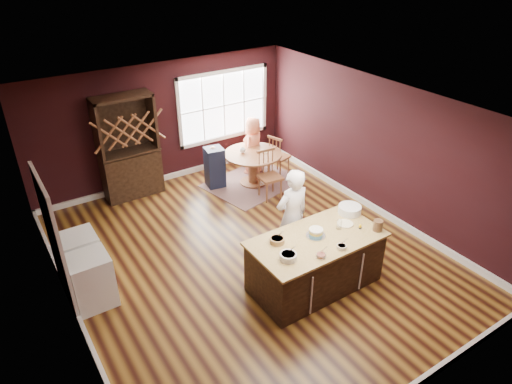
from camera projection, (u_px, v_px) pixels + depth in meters
room_shell at (249, 188)px, 7.48m from camera, size 7.00×7.00×7.00m
window at (224, 106)px, 10.65m from camera, size 2.36×0.10×1.66m
doorway at (56, 245)px, 6.67m from camera, size 0.08×1.26×2.13m
kitchen_island at (315, 263)px, 7.24m from camera, size 2.10×1.10×0.92m
dining_table at (253, 162)px, 10.23m from camera, size 1.29×1.29×0.75m
baker at (292, 217)px, 7.61m from camera, size 0.64×0.42×1.75m
layer_cake at (316, 233)px, 7.02m from camera, size 0.31×0.31×0.12m
bowl_blue at (288, 256)px, 6.52m from camera, size 0.25×0.25×0.10m
bowl_yellow at (277, 240)px, 6.87m from camera, size 0.23×0.23×0.08m
bowl_pink at (321, 256)px, 6.57m from camera, size 0.15×0.15×0.06m
bowl_olive at (342, 247)px, 6.75m from camera, size 0.15×0.15×0.06m
drinking_glass at (339, 225)px, 7.18m from camera, size 0.08×0.08×0.16m
dinner_plate at (345, 224)px, 7.33m from camera, size 0.26×0.26×0.02m
white_tub at (350, 209)px, 7.60m from camera, size 0.38×0.38×0.13m
stoneware_crock at (378, 225)px, 7.14m from camera, size 0.15×0.15×0.18m
toy_figurine at (360, 227)px, 7.20m from camera, size 0.05×0.05×0.08m
rug at (253, 183)px, 10.49m from camera, size 2.29×1.94×0.01m
chair_east at (279, 155)px, 10.64m from camera, size 0.51×0.53×1.01m
chair_south at (270, 175)px, 9.66m from camera, size 0.49×0.47×1.08m
chair_north at (248, 147)px, 11.07m from camera, size 0.49×0.48×0.97m
seated_woman at (253, 146)px, 10.63m from camera, size 0.80×0.73×1.38m
high_chair at (215, 167)px, 10.15m from camera, size 0.44×0.44×0.96m
toddler at (216, 153)px, 10.00m from camera, size 0.18×0.14×0.26m
table_plate at (264, 151)px, 10.19m from camera, size 0.20×0.20×0.02m
table_cup at (243, 151)px, 10.12m from camera, size 0.16×0.16×0.10m
hutch at (128, 147)px, 9.50m from camera, size 1.21×0.51×2.23m
washer at (92, 280)px, 6.88m from camera, size 0.59×0.57×0.86m
dryer at (80, 258)px, 7.35m from camera, size 0.59×0.57×0.86m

